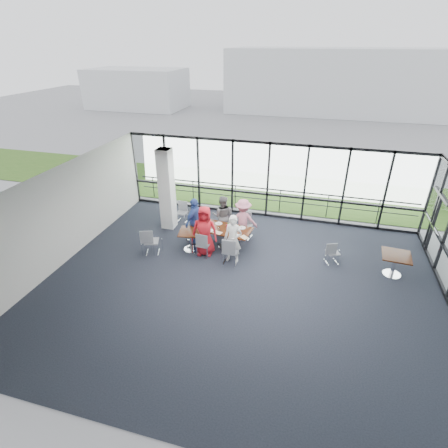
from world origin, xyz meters
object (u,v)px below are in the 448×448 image
(diner_far_right, at_px, (243,220))
(chair_main_nr, at_px, (230,251))
(chair_main_fr, at_px, (245,226))
(main_table, at_px, (226,232))
(structural_column, at_px, (167,190))
(chair_main_fl, at_px, (224,223))
(chair_main_nl, at_px, (203,244))
(chair_spare_la, at_px, (152,241))
(diner_end, at_px, (196,221))
(diner_near_left, at_px, (205,231))
(chair_spare_r, at_px, (333,252))
(diner_far_left, at_px, (222,216))
(chair_spare_lb, at_px, (182,213))
(diner_near_right, at_px, (233,239))
(side_table_left, at_px, (191,234))
(chair_main_end, at_px, (194,230))
(side_table_right, at_px, (396,258))

(diner_far_right, distance_m, chair_main_nr, 1.69)
(chair_main_fr, bearing_deg, main_table, 69.64)
(structural_column, relative_size, chair_main_fl, 3.24)
(chair_main_nl, relative_size, chair_spare_la, 0.95)
(diner_end, bearing_deg, chair_spare_la, -25.25)
(diner_near_left, relative_size, diner_far_right, 1.10)
(diner_near_left, bearing_deg, diner_far_right, 43.18)
(diner_near_left, xyz_separation_m, diner_far_right, (1.06, 1.29, -0.08))
(chair_main_fl, height_order, chair_spare_r, chair_main_fl)
(diner_end, xyz_separation_m, chair_main_fl, (0.86, 0.83, -0.38))
(diner_end, height_order, chair_main_fl, diner_end)
(diner_far_left, height_order, chair_main_nr, diner_far_left)
(chair_main_fr, xyz_separation_m, chair_spare_la, (-2.91, -1.96, -0.00))
(diner_end, bearing_deg, diner_far_right, 131.19)
(diner_end, relative_size, chair_spare_r, 2.19)
(diner_far_right, height_order, chair_spare_lb, diner_far_right)
(diner_near_right, height_order, chair_main_nr, diner_near_right)
(side_table_left, distance_m, chair_main_end, 0.78)
(chair_spare_r, bearing_deg, chair_spare_lb, 143.06)
(chair_main_nr, bearing_deg, diner_far_right, 87.88)
(side_table_left, relative_size, chair_main_nl, 1.03)
(diner_end, relative_size, chair_main_fr, 1.82)
(diner_end, height_order, chair_spare_la, diner_end)
(side_table_right, xyz_separation_m, diner_near_right, (-5.14, -0.59, 0.22))
(diner_near_left, distance_m, chair_main_nl, 0.47)
(side_table_right, distance_m, chair_spare_la, 8.04)
(diner_far_right, xyz_separation_m, chair_spare_lb, (-2.74, 0.76, -0.41))
(chair_main_end, relative_size, chair_spare_r, 1.02)
(main_table, height_order, side_table_left, same)
(side_table_right, bearing_deg, chair_main_fr, 167.83)
(structural_column, xyz_separation_m, side_table_right, (8.21, -1.16, -0.97))
(diner_near_right, height_order, diner_end, diner_end)
(chair_main_nl, height_order, chair_spare_lb, chair_main_nl)
(diner_near_left, distance_m, diner_end, 0.90)
(chair_main_end, bearing_deg, main_table, 89.83)
(diner_near_left, relative_size, chair_main_end, 2.22)
(main_table, distance_m, diner_far_left, 0.98)
(chair_main_nr, bearing_deg, side_table_right, 7.90)
(diner_far_left, height_order, chair_main_fr, diner_far_left)
(structural_column, height_order, chair_spare_lb, structural_column)
(chair_main_nr, bearing_deg, diner_end, 146.02)
(chair_main_fr, distance_m, chair_spare_r, 3.32)
(diner_far_left, xyz_separation_m, chair_main_fl, (0.07, 0.03, -0.31))
(structural_column, height_order, chair_main_nl, structural_column)
(main_table, height_order, side_table_right, same)
(structural_column, xyz_separation_m, main_table, (2.63, -0.93, -0.99))
(diner_far_right, xyz_separation_m, chair_spare_r, (3.25, -0.70, -0.42))
(chair_main_fr, bearing_deg, diner_near_right, 97.74)
(main_table, relative_size, chair_main_nr, 1.90)
(diner_near_right, height_order, diner_far_right, diner_near_right)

